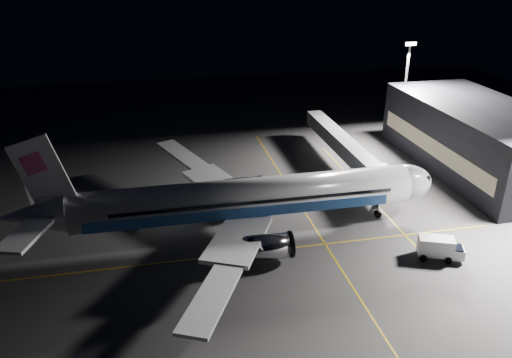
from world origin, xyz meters
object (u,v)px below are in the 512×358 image
Objects in this scene: jet_bridge at (346,147)px; safety_cone_c at (265,201)px; airliner at (239,199)px; safety_cone_a at (201,207)px; baggage_tug at (159,192)px; safety_cone_b at (235,209)px; service_truck at (440,247)px; floodlight_mast_north at (406,83)px.

safety_cone_c is at bearing -149.65° from jet_bridge.
airliner is 10.46m from safety_cone_a.
jet_bridge is 12.54× the size of baggage_tug.
safety_cone_a is 1.31× the size of safety_cone_b.
jet_bridge is 25.78m from safety_cone_b.
floodlight_mast_north is at bearing 91.61° from service_truck.
safety_cone_a is at bearing 179.20° from safety_cone_c.
baggage_tug is at bearing 165.76° from service_truck.
safety_cone_b is at bearing -39.37° from baggage_tug.
airliner is at bearing -95.06° from safety_cone_b.
service_truck is (1.54, -30.40, -2.99)m from jet_bridge.
safety_cone_b is at bearing 164.24° from service_truck.
jet_bridge is at bearing 27.62° from safety_cone_b.
service_truck reaches higher than safety_cone_a.
service_truck is at bearing -87.10° from jet_bridge.
service_truck is 2.27× the size of baggage_tug.
floodlight_mast_north is 56.38m from baggage_tug.
jet_bridge is (23.08, 18.06, -0.58)m from airliner.
floodlight_mast_north is at bearing 32.40° from safety_cone_b.
jet_bridge reaches higher than safety_cone_b.
baggage_tug is 13.80m from safety_cone_b.
service_truck is at bearing -110.37° from floodlight_mast_north.
jet_bridge reaches higher than safety_cone_a.
jet_bridge is at bearing -142.26° from floodlight_mast_north.
airliner is 29.31m from jet_bridge.
baggage_tug is at bearing 137.46° from safety_cone_a.
jet_bridge is 24.06m from floodlight_mast_north.
airliner reaches higher than jet_bridge.
floodlight_mast_north is 7.55× the size of baggage_tug.
safety_cone_a reaches higher than safety_cone_b.
safety_cone_a is (6.29, -5.77, -0.51)m from baggage_tug.
floodlight_mast_north is 30.44× the size of safety_cone_a.
airliner is at bearing -57.79° from baggage_tug.
safety_cone_c is (-17.44, -10.21, -4.24)m from jet_bridge.
airliner reaches higher than safety_cone_c.
safety_cone_b is at bearing 84.94° from airliner.
floodlight_mast_north is (41.08, 31.99, 7.21)m from airliner.
airliner is 9.86× the size of service_truck.
baggage_tug is (-52.10, -18.23, -11.52)m from floodlight_mast_north.
floodlight_mast_north reaches higher than airliner.
service_truck reaches higher than safety_cone_b.
baggage_tug is (-35.63, 26.10, -0.74)m from service_truck.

